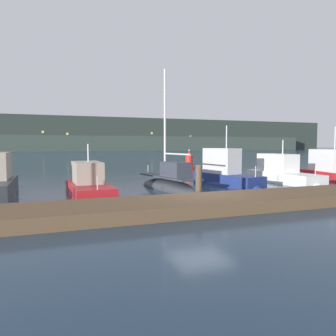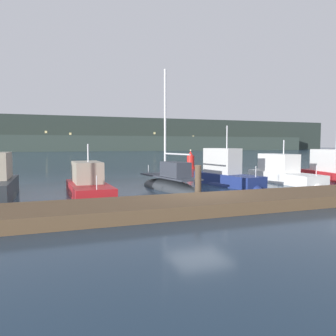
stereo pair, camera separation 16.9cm
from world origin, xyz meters
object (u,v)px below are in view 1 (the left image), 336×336
(motorboat_berth_6, at_px, (226,178))
(channel_buoy, at_px, (189,161))
(motorboat_berth_4, at_px, (89,189))
(motorboat_berth_7, at_px, (282,178))
(sailboat_berth_5, at_px, (170,186))
(motorboat_berth_8, at_px, (334,175))

(motorboat_berth_6, bearing_deg, channel_buoy, 75.12)
(motorboat_berth_4, distance_m, motorboat_berth_7, 12.52)
(motorboat_berth_4, distance_m, motorboat_berth_6, 8.33)
(sailboat_berth_5, height_order, motorboat_berth_7, sailboat_berth_5)
(motorboat_berth_7, distance_m, channel_buoy, 13.20)
(sailboat_berth_5, relative_size, motorboat_berth_7, 1.12)
(motorboat_berth_4, xyz_separation_m, motorboat_berth_6, (8.27, 0.99, 0.12))
(motorboat_berth_4, height_order, motorboat_berth_8, motorboat_berth_8)
(sailboat_berth_5, bearing_deg, motorboat_berth_7, 4.02)
(motorboat_berth_6, bearing_deg, sailboat_berth_5, -171.67)
(motorboat_berth_4, distance_m, sailboat_berth_5, 4.42)
(channel_buoy, bearing_deg, motorboat_berth_8, -69.59)
(sailboat_berth_5, bearing_deg, motorboat_berth_8, 1.91)
(motorboat_berth_7, xyz_separation_m, channel_buoy, (-0.71, 13.17, 0.42))
(motorboat_berth_6, distance_m, motorboat_berth_8, 8.46)
(motorboat_berth_6, relative_size, channel_buoy, 2.90)
(sailboat_berth_5, relative_size, motorboat_berth_8, 1.06)
(sailboat_berth_5, bearing_deg, channel_buoy, 61.79)
(motorboat_berth_6, xyz_separation_m, motorboat_berth_7, (4.21, 0.00, -0.10))
(motorboat_berth_8, bearing_deg, motorboat_berth_7, 177.90)
(motorboat_berth_4, bearing_deg, channel_buoy, 50.26)
(motorboat_berth_6, height_order, motorboat_berth_7, motorboat_berth_6)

